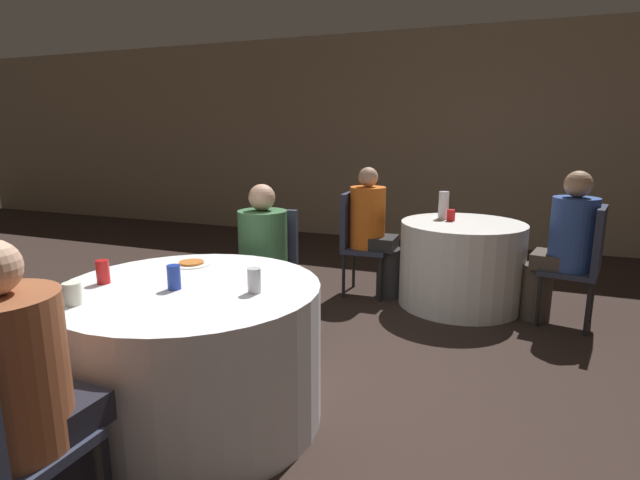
% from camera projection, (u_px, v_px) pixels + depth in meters
% --- Properties ---
extents(ground_plane, '(16.00, 16.00, 0.00)m').
position_uv_depth(ground_plane, '(204.00, 414.00, 2.70)').
color(ground_plane, '#332621').
extents(wall_back, '(16.00, 0.06, 2.80)m').
position_uv_depth(wall_back, '(403.00, 139.00, 6.79)').
color(wall_back, gray).
rests_on(wall_back, ground_plane).
extents(table_near, '(1.33, 1.33, 0.74)m').
position_uv_depth(table_near, '(193.00, 353.00, 2.61)').
color(table_near, silver).
rests_on(table_near, ground_plane).
extents(table_far, '(1.05, 1.05, 0.74)m').
position_uv_depth(table_far, '(461.00, 264.00, 4.35)').
color(table_far, white).
rests_on(table_far, ground_plane).
extents(chair_near_north, '(0.44, 0.44, 0.95)m').
position_uv_depth(chair_near_north, '(269.00, 265.00, 3.59)').
color(chair_near_north, '#2D3347').
rests_on(chair_near_north, ground_plane).
extents(chair_far_west, '(0.42, 0.41, 0.95)m').
position_uv_depth(chair_far_west, '(357.00, 235.00, 4.62)').
color(chair_far_west, '#2D3347').
rests_on(chair_far_west, ground_plane).
extents(chair_far_east, '(0.48, 0.47, 0.95)m').
position_uv_depth(chair_far_east, '(585.00, 257.00, 3.81)').
color(chair_far_east, '#2D3347').
rests_on(chair_far_east, ground_plane).
extents(person_orange_shirt, '(0.50, 0.32, 1.19)m').
position_uv_depth(person_orange_shirt, '(374.00, 232.00, 4.56)').
color(person_orange_shirt, '#282828').
rests_on(person_orange_shirt, ground_plane).
extents(person_green_jacket, '(0.36, 0.51, 1.15)m').
position_uv_depth(person_green_jacket, '(260.00, 268.00, 3.42)').
color(person_green_jacket, '#4C4238').
rests_on(person_green_jacket, ground_plane).
extents(person_blue_shirt, '(0.50, 0.38, 1.21)m').
position_uv_depth(person_blue_shirt, '(562.00, 248.00, 3.88)').
color(person_blue_shirt, '#4C4238').
rests_on(person_blue_shirt, ground_plane).
extents(person_floral_shirt, '(0.38, 0.53, 1.18)m').
position_uv_depth(person_floral_shirt, '(27.00, 396.00, 1.71)').
color(person_floral_shirt, black).
rests_on(person_floral_shirt, ground_plane).
extents(pizza_plate_near, '(0.23, 0.23, 0.02)m').
position_uv_depth(pizza_plate_near, '(191.00, 263.00, 2.93)').
color(pizza_plate_near, white).
rests_on(pizza_plate_near, table_near).
extents(soda_can_blue, '(0.07, 0.07, 0.12)m').
position_uv_depth(soda_can_blue, '(174.00, 277.00, 2.46)').
color(soda_can_blue, '#1E38A5').
rests_on(soda_can_blue, table_near).
extents(soda_can_red, '(0.07, 0.07, 0.12)m').
position_uv_depth(soda_can_red, '(103.00, 272.00, 2.55)').
color(soda_can_red, red).
rests_on(soda_can_red, table_near).
extents(soda_can_silver, '(0.07, 0.07, 0.12)m').
position_uv_depth(soda_can_silver, '(254.00, 280.00, 2.41)').
color(soda_can_silver, silver).
rests_on(soda_can_silver, table_near).
extents(cup_near, '(0.08, 0.08, 0.10)m').
position_uv_depth(cup_near, '(73.00, 294.00, 2.24)').
color(cup_near, silver).
rests_on(cup_near, table_near).
extents(bottle_far, '(0.09, 0.09, 0.24)m').
position_uv_depth(bottle_far, '(444.00, 205.00, 4.45)').
color(bottle_far, white).
rests_on(bottle_far, table_far).
extents(cup_far, '(0.07, 0.07, 0.10)m').
position_uv_depth(cup_far, '(451.00, 215.00, 4.35)').
color(cup_far, red).
rests_on(cup_far, table_far).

